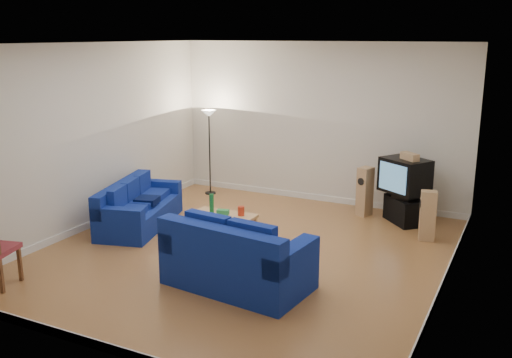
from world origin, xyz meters
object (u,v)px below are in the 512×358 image
at_px(sofa_loveseat, 236,262).
at_px(tv_stand, 404,210).
at_px(coffee_table, 223,217).
at_px(television, 405,176).
at_px(sofa_three_seat, 137,210).

relative_size(sofa_loveseat, tv_stand, 2.63).
distance_m(coffee_table, tv_stand, 3.32).
bearing_deg(sofa_loveseat, coffee_table, 130.70).
xyz_separation_m(coffee_table, television, (2.54, 2.14, 0.53)).
distance_m(sofa_loveseat, coffee_table, 2.03).
xyz_separation_m(sofa_three_seat, television, (4.19, 2.33, 0.57)).
height_order(sofa_loveseat, tv_stand, sofa_loveseat).
xyz_separation_m(tv_stand, television, (-0.03, 0.04, 0.63)).
relative_size(sofa_three_seat, television, 2.21).
bearing_deg(sofa_three_seat, television, 104.16).
relative_size(tv_stand, television, 0.77).
bearing_deg(sofa_three_seat, tv_stand, 103.52).
height_order(coffee_table, television, television).
distance_m(sofa_three_seat, coffee_table, 1.66).
xyz_separation_m(sofa_loveseat, coffee_table, (-1.14, 1.67, -0.02)).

